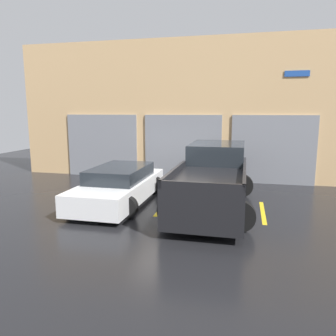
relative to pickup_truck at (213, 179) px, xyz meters
name	(u,v)px	position (x,y,z in m)	size (l,w,h in m)	color
ground_plane	(172,197)	(-1.47, 0.75, -0.86)	(28.00, 28.00, 0.00)	black
shophouse_building	(189,112)	(-1.48, 4.04, 1.99)	(15.13, 0.68, 5.82)	tan
pickup_truck	(213,179)	(0.00, 0.00, 0.00)	(2.44, 5.45, 1.83)	black
sedan_white	(120,186)	(-2.94, -0.25, -0.31)	(2.13, 4.47, 1.15)	white
parking_stripe_far_left	(78,200)	(-4.41, -0.28, -0.86)	(0.12, 2.20, 0.01)	gold
parking_stripe_left	(164,206)	(-1.47, -0.28, -0.86)	(0.12, 2.20, 0.01)	gold
parking_stripe_centre	(263,212)	(1.47, -0.28, -0.86)	(0.12, 2.20, 0.01)	gold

